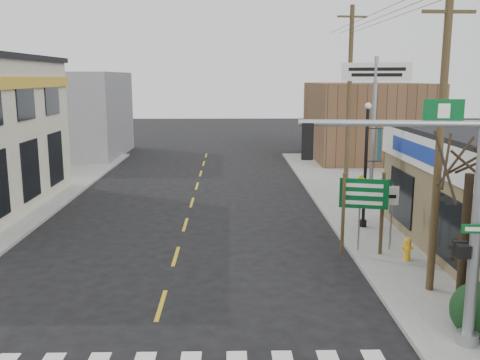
{
  "coord_description": "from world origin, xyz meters",
  "views": [
    {
      "loc": [
        1.87,
        -9.49,
        6.03
      ],
      "look_at": [
        2.19,
        7.25,
        2.8
      ],
      "focal_mm": 40.0,
      "sensor_mm": 36.0,
      "label": 1
    }
  ],
  "objects_px": {
    "lamp_post": "(367,156)",
    "utility_pole_near": "(440,144)",
    "fire_hydrant": "(407,248)",
    "traffic_signal_pole": "(449,203)",
    "dance_center_sign": "(375,93)",
    "bare_tree": "(472,148)",
    "guide_sign": "(363,202)",
    "utility_pole_far": "(349,92)"
  },
  "relations": [
    {
      "from": "lamp_post",
      "to": "utility_pole_near",
      "type": "bearing_deg",
      "value": -107.54
    },
    {
      "from": "utility_pole_near",
      "to": "fire_hydrant",
      "type": "bearing_deg",
      "value": 84.87
    },
    {
      "from": "traffic_signal_pole",
      "to": "lamp_post",
      "type": "height_order",
      "value": "traffic_signal_pole"
    },
    {
      "from": "dance_center_sign",
      "to": "bare_tree",
      "type": "relative_size",
      "value": 1.28
    },
    {
      "from": "traffic_signal_pole",
      "to": "guide_sign",
      "type": "relative_size",
      "value": 1.94
    },
    {
      "from": "utility_pole_near",
      "to": "utility_pole_far",
      "type": "bearing_deg",
      "value": 83.99
    },
    {
      "from": "bare_tree",
      "to": "fire_hydrant",
      "type": "bearing_deg",
      "value": 91.63
    },
    {
      "from": "guide_sign",
      "to": "utility_pole_far",
      "type": "height_order",
      "value": "utility_pole_far"
    },
    {
      "from": "guide_sign",
      "to": "fire_hydrant",
      "type": "distance_m",
      "value": 2.04
    },
    {
      "from": "guide_sign",
      "to": "bare_tree",
      "type": "height_order",
      "value": "bare_tree"
    },
    {
      "from": "traffic_signal_pole",
      "to": "lamp_post",
      "type": "relative_size",
      "value": 1.1
    },
    {
      "from": "fire_hydrant",
      "to": "utility_pole_near",
      "type": "height_order",
      "value": "utility_pole_near"
    },
    {
      "from": "utility_pole_far",
      "to": "guide_sign",
      "type": "bearing_deg",
      "value": -106.68
    },
    {
      "from": "traffic_signal_pole",
      "to": "utility_pole_far",
      "type": "bearing_deg",
      "value": 88.88
    },
    {
      "from": "lamp_post",
      "to": "traffic_signal_pole",
      "type": "bearing_deg",
      "value": -113.9
    },
    {
      "from": "fire_hydrant",
      "to": "utility_pole_far",
      "type": "bearing_deg",
      "value": 85.53
    },
    {
      "from": "traffic_signal_pole",
      "to": "utility_pole_far",
      "type": "relative_size",
      "value": 0.55
    },
    {
      "from": "lamp_post",
      "to": "dance_center_sign",
      "type": "height_order",
      "value": "dance_center_sign"
    },
    {
      "from": "guide_sign",
      "to": "utility_pole_near",
      "type": "xyz_separation_m",
      "value": [
        1.2,
        -3.06,
        2.33
      ]
    },
    {
      "from": "fire_hydrant",
      "to": "bare_tree",
      "type": "relative_size",
      "value": 0.14
    },
    {
      "from": "dance_center_sign",
      "to": "utility_pole_near",
      "type": "height_order",
      "value": "utility_pole_near"
    },
    {
      "from": "utility_pole_near",
      "to": "lamp_post",
      "type": "bearing_deg",
      "value": 90.47
    },
    {
      "from": "dance_center_sign",
      "to": "utility_pole_far",
      "type": "distance_m",
      "value": 5.62
    },
    {
      "from": "guide_sign",
      "to": "lamp_post",
      "type": "height_order",
      "value": "lamp_post"
    },
    {
      "from": "traffic_signal_pole",
      "to": "utility_pole_far",
      "type": "xyz_separation_m",
      "value": [
        2.23,
        20.12,
        1.82
      ]
    },
    {
      "from": "utility_pole_near",
      "to": "traffic_signal_pole",
      "type": "bearing_deg",
      "value": -108.53
    },
    {
      "from": "bare_tree",
      "to": "utility_pole_near",
      "type": "height_order",
      "value": "utility_pole_near"
    },
    {
      "from": "fire_hydrant",
      "to": "traffic_signal_pole",
      "type": "bearing_deg",
      "value": -101.15
    },
    {
      "from": "bare_tree",
      "to": "lamp_post",
      "type": "bearing_deg",
      "value": 93.62
    },
    {
      "from": "dance_center_sign",
      "to": "utility_pole_far",
      "type": "height_order",
      "value": "utility_pole_far"
    },
    {
      "from": "traffic_signal_pole",
      "to": "guide_sign",
      "type": "bearing_deg",
      "value": 97.55
    },
    {
      "from": "fire_hydrant",
      "to": "utility_pole_near",
      "type": "bearing_deg",
      "value": -93.45
    },
    {
      "from": "guide_sign",
      "to": "bare_tree",
      "type": "xyz_separation_m",
      "value": [
        1.45,
        -4.43,
        2.4
      ]
    },
    {
      "from": "fire_hydrant",
      "to": "utility_pole_far",
      "type": "xyz_separation_m",
      "value": [
        1.14,
        14.57,
        4.65
      ]
    },
    {
      "from": "utility_pole_near",
      "to": "utility_pole_far",
      "type": "height_order",
      "value": "utility_pole_far"
    },
    {
      "from": "lamp_post",
      "to": "utility_pole_near",
      "type": "height_order",
      "value": "utility_pole_near"
    },
    {
      "from": "utility_pole_near",
      "to": "utility_pole_far",
      "type": "distance_m",
      "value": 17.06
    },
    {
      "from": "lamp_post",
      "to": "fire_hydrant",
      "type": "bearing_deg",
      "value": -104.21
    },
    {
      "from": "guide_sign",
      "to": "utility_pole_near",
      "type": "bearing_deg",
      "value": -54.64
    },
    {
      "from": "fire_hydrant",
      "to": "bare_tree",
      "type": "bearing_deg",
      "value": -88.37
    },
    {
      "from": "lamp_post",
      "to": "utility_pole_far",
      "type": "height_order",
      "value": "utility_pole_far"
    },
    {
      "from": "bare_tree",
      "to": "traffic_signal_pole",
      "type": "bearing_deg",
      "value": -124.44
    }
  ]
}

